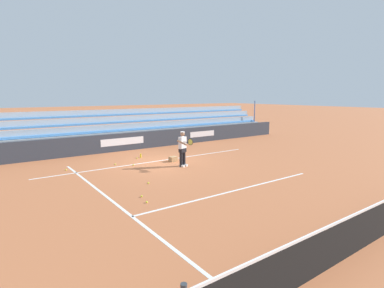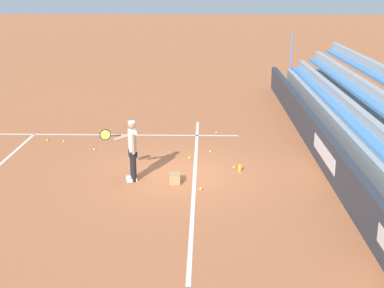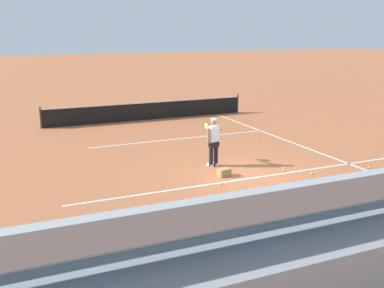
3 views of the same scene
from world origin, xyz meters
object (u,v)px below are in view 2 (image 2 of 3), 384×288
Objects in this scene: tennis_ball_midcourt at (201,189)px; tennis_ball_by_box at (64,141)px; tennis_ball_toward_net at (234,167)px; tennis_player at (132,150)px; tennis_ball_far_right at (47,140)px; tennis_ball_on_baseline at (189,158)px; ball_box_cardboard at (174,178)px; tennis_ball_stray_back at (94,149)px; water_bottle at (240,168)px; tennis_ball_near_player at (216,133)px; tennis_ball_far_left at (210,151)px.

tennis_ball_midcourt is 1.00× the size of tennis_ball_by_box.
tennis_player is at bearing 110.27° from tennis_ball_toward_net.
tennis_ball_on_baseline is (-1.85, -5.06, 0.00)m from tennis_ball_far_right.
ball_box_cardboard is at bearing 126.22° from tennis_ball_toward_net.
tennis_ball_midcourt is 4.97m from tennis_ball_stray_back.
ball_box_cardboard is 1.82× the size of water_bottle.
water_bottle is (-1.97, -4.72, 0.08)m from tennis_ball_stray_back.
ball_box_cardboard is at bearing 170.45° from tennis_ball_on_baseline.
tennis_ball_toward_net is 6.37m from tennis_ball_by_box.
tennis_ball_near_player is at bearing -5.33° from tennis_ball_midcourt.
tennis_ball_far_right is 6.07m from tennis_ball_near_player.
tennis_ball_far_right is 2.13m from tennis_ball_stray_back.
ball_box_cardboard is 6.06× the size of tennis_ball_toward_net.
tennis_ball_toward_net is 1.61m from tennis_ball_on_baseline.
tennis_ball_far_right is 5.39m from tennis_ball_on_baseline.
tennis_ball_far_right is at bearing 42.96° from tennis_player.
tennis_ball_far_right is 7.24m from water_bottle.
tennis_ball_near_player is at bearing -16.99° from tennis_ball_on_baseline.
tennis_ball_near_player is (1.11, -5.97, 0.00)m from tennis_ball_far_right.
tennis_ball_toward_net is at bearing -112.74° from tennis_ball_far_right.
tennis_ball_midcourt is (-0.71, -1.93, -0.86)m from tennis_player.
ball_box_cardboard is at bearing -98.68° from tennis_player.
tennis_ball_by_box is at bearing -100.75° from tennis_ball_far_right.
tennis_player reaches higher than ball_box_cardboard.
tennis_player is 3.31m from tennis_ball_stray_back.
tennis_ball_near_player is at bearing 6.93° from tennis_ball_toward_net.
tennis_ball_near_player is at bearing -77.14° from tennis_ball_by_box.
tennis_ball_by_box is at bearing 46.90° from ball_box_cardboard.
tennis_player is at bearing 81.32° from ball_box_cardboard.
tennis_ball_near_player is (4.88, -2.46, -0.86)m from tennis_player.
ball_box_cardboard is 6.06× the size of tennis_ball_by_box.
tennis_player reaches higher than water_bottle.
tennis_ball_stray_back is 0.30× the size of water_bottle.
water_bottle is at bearing -62.92° from ball_box_cardboard.
tennis_ball_toward_net is 1.00× the size of tennis_ball_on_baseline.
tennis_ball_toward_net and tennis_ball_near_player have the same top height.
tennis_ball_midcourt is at bearing -110.09° from tennis_player.
tennis_ball_far_left is (0.69, -0.66, 0.00)m from tennis_ball_on_baseline.
tennis_ball_by_box is at bearing 54.25° from tennis_ball_stray_back.
tennis_ball_midcourt is 1.87m from water_bottle.
tennis_ball_near_player is (5.59, -0.52, 0.00)m from tennis_ball_midcourt.
tennis_ball_stray_back is (1.67, 4.56, 0.00)m from tennis_ball_toward_net.
tennis_ball_on_baseline is at bearing 53.12° from water_bottle.
water_bottle reaches higher than tennis_ball_midcourt.
tennis_ball_toward_net is 2.04m from tennis_ball_midcourt.
tennis_ball_far_right is 1.00× the size of tennis_ball_by_box.
tennis_player is at bearing 141.09° from tennis_ball_on_baseline.
tennis_ball_far_left and tennis_ball_stray_back have the same top height.
tennis_ball_near_player is 1.00× the size of tennis_ball_far_left.
tennis_ball_midcourt and tennis_ball_stray_back have the same top height.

